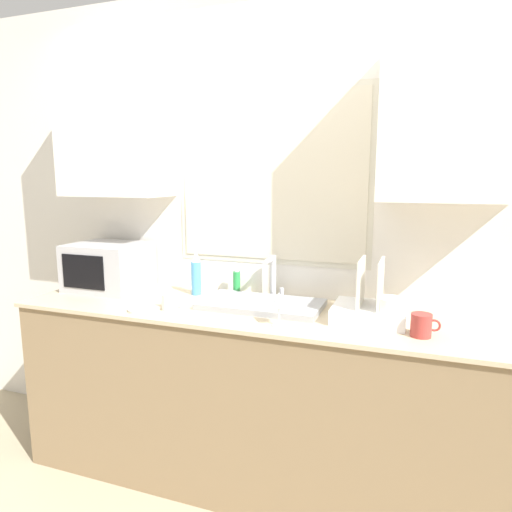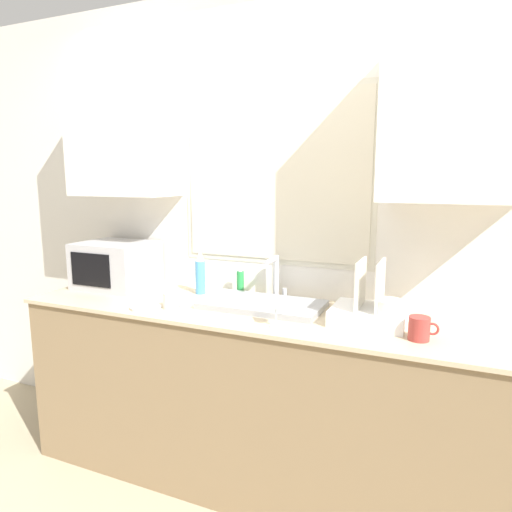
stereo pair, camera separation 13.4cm
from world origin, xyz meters
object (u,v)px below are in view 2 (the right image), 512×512
(microwave, at_px, (116,265))
(dish_rack, at_px, (371,310))
(wine_glass, at_px, (276,301))
(faucet, at_px, (275,274))
(spray_bottle, at_px, (200,273))
(mug_near_sink, at_px, (172,301))
(soap_bottle, at_px, (240,282))

(microwave, height_order, dish_rack, dish_rack)
(dish_rack, relative_size, wine_glass, 2.13)
(faucet, xyz_separation_m, spray_bottle, (-0.44, -0.06, -0.02))
(spray_bottle, relative_size, mug_near_sink, 2.23)
(microwave, xyz_separation_m, soap_bottle, (0.76, 0.14, -0.07))
(dish_rack, bearing_deg, soap_bottle, 162.87)
(spray_bottle, bearing_deg, faucet, 7.80)
(microwave, xyz_separation_m, dish_rack, (1.53, -0.10, -0.08))
(faucet, relative_size, spray_bottle, 0.93)
(microwave, height_order, wine_glass, microwave)
(faucet, height_order, dish_rack, dish_rack)
(soap_bottle, bearing_deg, microwave, -169.74)
(faucet, distance_m, microwave, 0.99)
(faucet, distance_m, spray_bottle, 0.44)
(spray_bottle, distance_m, wine_glass, 0.71)
(soap_bottle, bearing_deg, faucet, -4.51)
(spray_bottle, distance_m, mug_near_sink, 0.33)
(faucet, bearing_deg, wine_glass, -68.75)
(dish_rack, relative_size, soap_bottle, 2.10)
(wine_glass, bearing_deg, microwave, 165.00)
(dish_rack, xyz_separation_m, soap_bottle, (-0.77, 0.24, 0.01))
(dish_rack, distance_m, wine_glass, 0.44)
(soap_bottle, height_order, mug_near_sink, soap_bottle)
(spray_bottle, xyz_separation_m, wine_glass, (0.60, -0.37, -0.01))
(faucet, height_order, mug_near_sink, faucet)
(dish_rack, bearing_deg, spray_bottle, 170.76)
(soap_bottle, distance_m, mug_near_sink, 0.44)
(faucet, bearing_deg, mug_near_sink, -137.83)
(microwave, xyz_separation_m, spray_bottle, (0.55, 0.06, -0.01))
(microwave, height_order, spray_bottle, microwave)
(dish_rack, bearing_deg, mug_near_sink, -170.74)
(soap_bottle, xyz_separation_m, wine_glass, (0.39, -0.45, 0.05))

